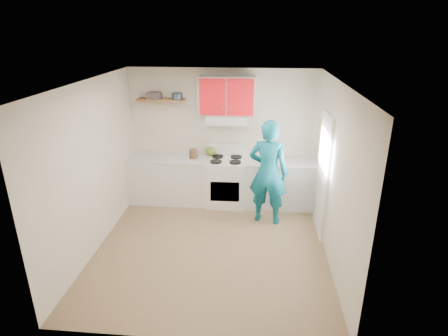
# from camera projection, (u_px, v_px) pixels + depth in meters

# --- Properties ---
(floor) EXTENTS (3.80, 3.80, 0.00)m
(floor) POSITION_uv_depth(u_px,v_px,m) (212.00, 247.00, 5.94)
(floor) COLOR brown
(floor) RESTS_ON ground
(ceiling) EXTENTS (3.60, 3.80, 0.04)m
(ceiling) POSITION_uv_depth(u_px,v_px,m) (209.00, 82.00, 5.00)
(ceiling) COLOR white
(ceiling) RESTS_ON floor
(back_wall) EXTENTS (3.60, 0.04, 2.60)m
(back_wall) POSITION_uv_depth(u_px,v_px,m) (223.00, 136.00, 7.23)
(back_wall) COLOR beige
(back_wall) RESTS_ON floor
(front_wall) EXTENTS (3.60, 0.04, 2.60)m
(front_wall) POSITION_uv_depth(u_px,v_px,m) (187.00, 241.00, 3.70)
(front_wall) COLOR beige
(front_wall) RESTS_ON floor
(left_wall) EXTENTS (0.04, 3.80, 2.60)m
(left_wall) POSITION_uv_depth(u_px,v_px,m) (93.00, 168.00, 5.62)
(left_wall) COLOR beige
(left_wall) RESTS_ON floor
(right_wall) EXTENTS (0.04, 3.80, 2.60)m
(right_wall) POSITION_uv_depth(u_px,v_px,m) (334.00, 176.00, 5.32)
(right_wall) COLOR beige
(right_wall) RESTS_ON floor
(door) EXTENTS (0.05, 0.85, 2.05)m
(door) POSITION_uv_depth(u_px,v_px,m) (323.00, 175.00, 6.07)
(door) COLOR white
(door) RESTS_ON floor
(door_glass) EXTENTS (0.01, 0.55, 0.95)m
(door_glass) POSITION_uv_depth(u_px,v_px,m) (324.00, 150.00, 5.92)
(door_glass) COLOR white
(door_glass) RESTS_ON door
(counter_left) EXTENTS (1.52, 0.60, 0.90)m
(counter_left) POSITION_uv_depth(u_px,v_px,m) (169.00, 180.00, 7.35)
(counter_left) COLOR silver
(counter_left) RESTS_ON floor
(counter_right) EXTENTS (1.32, 0.60, 0.90)m
(counter_right) POSITION_uv_depth(u_px,v_px,m) (280.00, 184.00, 7.16)
(counter_right) COLOR silver
(counter_right) RESTS_ON floor
(stove) EXTENTS (0.76, 0.65, 0.92)m
(stove) POSITION_uv_depth(u_px,v_px,m) (226.00, 182.00, 7.23)
(stove) COLOR white
(stove) RESTS_ON floor
(range_hood) EXTENTS (0.76, 0.44, 0.15)m
(range_hood) POSITION_uv_depth(u_px,v_px,m) (227.00, 119.00, 6.88)
(range_hood) COLOR silver
(range_hood) RESTS_ON back_wall
(upper_cabinets) EXTENTS (1.02, 0.33, 0.70)m
(upper_cabinets) POSITION_uv_depth(u_px,v_px,m) (227.00, 96.00, 6.78)
(upper_cabinets) COLOR red
(upper_cabinets) RESTS_ON back_wall
(shelf) EXTENTS (0.90, 0.30, 0.04)m
(shelf) POSITION_uv_depth(u_px,v_px,m) (161.00, 100.00, 6.93)
(shelf) COLOR brown
(shelf) RESTS_ON back_wall
(books) EXTENTS (0.28, 0.23, 0.13)m
(books) POSITION_uv_depth(u_px,v_px,m) (154.00, 96.00, 6.88)
(books) COLOR #483F43
(books) RESTS_ON shelf
(tin) EXTENTS (0.25, 0.25, 0.12)m
(tin) POSITION_uv_depth(u_px,v_px,m) (177.00, 96.00, 6.86)
(tin) COLOR #333D4C
(tin) RESTS_ON shelf
(kettle) EXTENTS (0.22, 0.22, 0.18)m
(kettle) POSITION_uv_depth(u_px,v_px,m) (211.00, 151.00, 7.27)
(kettle) COLOR #596F1F
(kettle) RESTS_ON stove
(crock) EXTENTS (0.17, 0.17, 0.19)m
(crock) POSITION_uv_depth(u_px,v_px,m) (193.00, 154.00, 7.13)
(crock) COLOR #493020
(crock) RESTS_ON counter_left
(cutting_board) EXTENTS (0.30, 0.23, 0.02)m
(cutting_board) POSITION_uv_depth(u_px,v_px,m) (264.00, 161.00, 7.02)
(cutting_board) COLOR olive
(cutting_board) RESTS_ON counter_right
(silicone_mat) EXTENTS (0.39, 0.35, 0.01)m
(silicone_mat) POSITION_uv_depth(u_px,v_px,m) (295.00, 163.00, 6.94)
(silicone_mat) COLOR red
(silicone_mat) RESTS_ON counter_right
(person) EXTENTS (0.77, 0.60, 1.88)m
(person) POSITION_uv_depth(u_px,v_px,m) (268.00, 173.00, 6.40)
(person) COLOR #0E6981
(person) RESTS_ON floor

